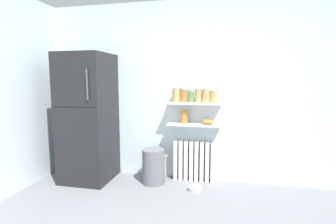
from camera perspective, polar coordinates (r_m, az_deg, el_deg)
The scene contains 15 objects.
back_wall at distance 3.74m, azimuth 5.79°, elevation 4.54°, with size 7.04×0.10×2.60m, color silver.
refrigerator at distance 3.87m, azimuth -17.60°, elevation -1.25°, with size 0.68×0.72×1.85m.
radiator at distance 3.79m, azimuth 5.91°, elevation -10.96°, with size 0.60×0.12×0.59m.
wall_shelf_lower at distance 3.62m, azimuth 5.96°, elevation -2.86°, with size 0.77×0.22×0.03m, color white.
wall_shelf_upper at distance 3.58m, azimuth 6.03°, elevation 1.97°, with size 0.77×0.22×0.03m, color white.
storage_jar_0 at distance 3.61m, azimuth 1.91°, elevation 3.83°, with size 0.12×0.12×0.20m.
storage_jar_1 at distance 3.60m, azimuth 3.56°, elevation 3.75°, with size 0.11×0.11×0.19m.
storage_jar_2 at distance 3.58m, azimuth 5.22°, elevation 3.55°, with size 0.08×0.08×0.17m.
storage_jar_3 at distance 3.57m, azimuth 6.89°, elevation 3.66°, with size 0.10×0.10×0.19m.
storage_jar_4 at distance 3.56m, azimuth 8.57°, elevation 3.64°, with size 0.12×0.12×0.19m.
storage_jar_5 at distance 3.56m, azimuth 10.25°, elevation 3.42°, with size 0.10×0.10×0.17m.
vase at distance 3.63m, azimuth 3.67°, elevation -1.09°, with size 0.10×0.10×0.19m, color #CC7033.
shelf_bowl at distance 3.60m, azimuth 9.02°, elevation -2.20°, with size 0.16×0.16×0.07m, color orange.
trash_bin at distance 3.70m, azimuth -3.28°, elevation -12.13°, with size 0.32×0.32×0.50m, color slate.
pet_food_bowl at distance 3.56m, azimuth 6.10°, elevation -16.81°, with size 0.18×0.18×0.05m, color #B7B7BC.
Camera 1 is at (0.44, -1.66, 1.48)m, focal length 27.00 mm.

